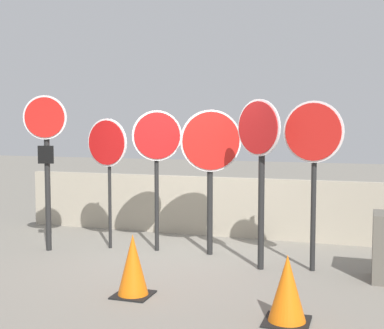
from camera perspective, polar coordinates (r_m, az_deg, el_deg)
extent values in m
plane|color=gray|center=(8.23, -1.50, -9.79)|extent=(40.00, 40.00, 0.00)
cube|color=#A89E89|center=(9.64, 1.76, -4.46)|extent=(7.18, 0.12, 1.06)
cylinder|color=black|center=(8.73, -15.16, -1.16)|extent=(0.09, 0.09, 2.39)
cylinder|color=white|center=(8.63, -15.42, 4.87)|extent=(0.66, 0.22, 0.68)
cylinder|color=red|center=(8.61, -15.45, 4.87)|extent=(0.60, 0.20, 0.62)
cube|color=black|center=(8.64, -15.34, 1.02)|extent=(0.24, 0.09, 0.28)
cylinder|color=black|center=(8.69, -8.78, -2.20)|extent=(0.05, 0.05, 2.05)
cylinder|color=white|center=(8.60, -9.04, 2.32)|extent=(0.76, 0.18, 0.77)
cylinder|color=red|center=(8.59, -9.12, 2.32)|extent=(0.70, 0.17, 0.71)
cylinder|color=black|center=(8.44, -3.79, -2.38)|extent=(0.07, 0.07, 2.04)
cylinder|color=white|center=(8.33, -3.75, 3.09)|extent=(0.68, 0.44, 0.79)
cylinder|color=red|center=(8.31, -3.73, 3.09)|extent=(0.63, 0.41, 0.73)
cylinder|color=black|center=(8.18, 1.93, -2.27)|extent=(0.09, 0.09, 2.14)
cylinder|color=white|center=(8.06, 2.03, 2.54)|extent=(0.84, 0.45, 0.94)
cylinder|color=red|center=(8.05, 2.06, 2.54)|extent=(0.79, 0.42, 0.88)
cylinder|color=black|center=(7.41, 7.41, -2.77)|extent=(0.09, 0.09, 2.20)
cylinder|color=white|center=(7.30, 7.12, 3.92)|extent=(0.67, 0.44, 0.78)
cylinder|color=red|center=(7.29, 7.02, 3.92)|extent=(0.61, 0.41, 0.72)
cylinder|color=black|center=(7.45, 12.85, -2.36)|extent=(0.07, 0.07, 2.32)
cylinder|color=white|center=(7.34, 12.81, 3.42)|extent=(0.82, 0.20, 0.83)
cylinder|color=red|center=(7.32, 12.77, 3.42)|extent=(0.76, 0.19, 0.77)
cube|color=black|center=(6.51, -6.30, -13.65)|extent=(0.43, 0.43, 0.02)
cone|color=orange|center=(6.40, -6.33, -10.53)|extent=(0.36, 0.36, 0.71)
cube|color=black|center=(5.75, 10.07, -16.16)|extent=(0.46, 0.46, 0.02)
cone|color=orange|center=(5.64, 10.12, -12.82)|extent=(0.39, 0.39, 0.68)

